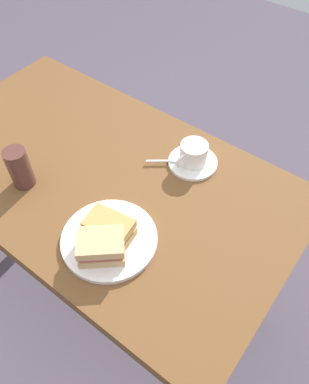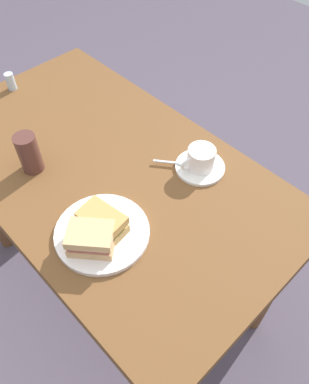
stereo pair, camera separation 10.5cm
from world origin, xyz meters
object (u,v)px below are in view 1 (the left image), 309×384
at_px(sandwich_back, 101,246).
at_px(coffee_saucer, 193,162).
at_px(sandwich_plate, 109,239).
at_px(drinking_glass, 20,168).
at_px(coffee_cup, 193,153).
at_px(spoon, 168,161).
at_px(sandwich_front, 109,229).
at_px(dining_table, 101,192).

height_order(sandwich_back, coffee_saucer, sandwich_back).
bearing_deg(sandwich_back, sandwich_plate, -68.37).
bearing_deg(coffee_saucer, drinking_glass, 46.12).
height_order(coffee_cup, spoon, coffee_cup).
relative_size(coffee_cup, drinking_glass, 0.89).
height_order(coffee_saucer, coffee_cup, coffee_cup).
distance_m(spoon, drinking_glass, 0.43).
distance_m(sandwich_front, coffee_cup, 0.35).
relative_size(dining_table, drinking_glass, 9.70).
bearing_deg(coffee_saucer, spoon, 37.93).
height_order(sandwich_back, coffee_cup, same).
height_order(dining_table, spoon, spoon).
xyz_separation_m(sandwich_back, drinking_glass, (0.35, -0.04, 0.02)).
distance_m(dining_table, coffee_cup, 0.32).
relative_size(sandwich_back, coffee_cup, 1.25).
relative_size(sandwich_front, coffee_cup, 1.14).
distance_m(dining_table, sandwich_front, 0.28).
xyz_separation_m(coffee_saucer, coffee_cup, (0.00, 0.00, 0.04)).
xyz_separation_m(dining_table, spoon, (-0.15, -0.15, 0.11)).
height_order(dining_table, sandwich_front, sandwich_front).
bearing_deg(sandwich_plate, coffee_saucer, -92.86).
bearing_deg(coffee_cup, sandwich_plate, 87.19).
bearing_deg(sandwich_front, coffee_cup, -93.18).
bearing_deg(dining_table, coffee_saucer, -136.37).
relative_size(sandwich_back, drinking_glass, 1.12).
height_order(sandwich_plate, sandwich_front, sandwich_front).
distance_m(sandwich_front, sandwich_back, 0.06).
bearing_deg(spoon, coffee_cup, -142.97).
bearing_deg(sandwich_plate, sandwich_front, -76.39).
relative_size(sandwich_front, spoon, 1.50).
bearing_deg(spoon, sandwich_plate, 97.62).
relative_size(sandwich_back, coffee_saucer, 0.93).
bearing_deg(spoon, dining_table, 45.67).
bearing_deg(sandwich_back, dining_table, -44.74).
bearing_deg(dining_table, sandwich_back, 135.26).
bearing_deg(drinking_glass, spoon, -132.41).
distance_m(coffee_saucer, coffee_cup, 0.04).
bearing_deg(sandwich_front, coffee_saucer, -93.23).
height_order(sandwich_plate, coffee_saucer, sandwich_plate).
bearing_deg(coffee_saucer, coffee_cup, 77.84).
bearing_deg(sandwich_front, sandwich_plate, 103.61).
height_order(dining_table, drinking_glass, drinking_glass).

